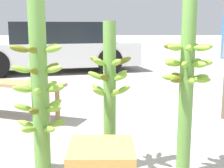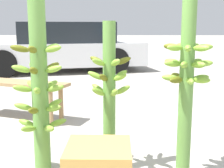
% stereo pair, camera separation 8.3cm
% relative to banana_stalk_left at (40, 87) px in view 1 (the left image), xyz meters
% --- Properties ---
extents(banana_stalk_left, '(0.44, 0.44, 1.48)m').
position_rel_banana_stalk_left_xyz_m(banana_stalk_left, '(0.00, 0.00, 0.00)').
color(banana_stalk_left, '#5B8C3D').
rests_on(banana_stalk_left, ground_plane).
extents(banana_stalk_center, '(0.37, 0.37, 1.26)m').
position_rel_banana_stalk_left_xyz_m(banana_stalk_center, '(0.57, 0.01, -0.06)').
color(banana_stalk_center, '#5B8C3D').
rests_on(banana_stalk_center, ground_plane).
extents(banana_stalk_right, '(0.39, 0.39, 1.48)m').
position_rel_banana_stalk_left_xyz_m(banana_stalk_right, '(1.17, -0.08, 0.06)').
color(banana_stalk_right, '#5B8C3D').
rests_on(banana_stalk_right, ground_plane).
extents(market_bench, '(1.44, 0.80, 0.51)m').
position_rel_banana_stalk_left_xyz_m(market_bench, '(-0.68, 1.48, -0.31)').
color(market_bench, '#99754C').
rests_on(market_bench, ground_plane).
extents(parked_car, '(4.78, 2.83, 1.32)m').
position_rel_banana_stalk_left_xyz_m(parked_car, '(-0.92, 5.98, -0.09)').
color(parked_car, silver).
rests_on(parked_car, ground_plane).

